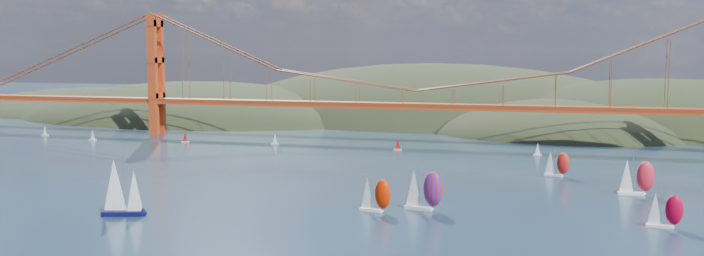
% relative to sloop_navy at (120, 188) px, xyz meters
% --- Properties ---
extents(headlands, '(725.00, 225.00, 96.00)m').
position_rel_sloop_navy_xyz_m(headlands, '(90.23, 240.18, -19.00)').
color(headlands, black).
rests_on(headlands, ground).
extents(bridge, '(552.00, 12.00, 55.00)m').
position_rel_sloop_navy_xyz_m(bridge, '(43.53, 141.90, 25.69)').
color(bridge, maroon).
rests_on(bridge, ground).
extents(sloop_navy, '(9.98, 6.74, 14.82)m').
position_rel_sloop_navy_xyz_m(sloop_navy, '(0.00, 0.00, 0.00)').
color(sloop_navy, black).
rests_on(sloop_navy, ground).
extents(racer_0, '(8.14, 4.31, 9.13)m').
position_rel_sloop_navy_xyz_m(racer_0, '(56.26, 19.03, -2.23)').
color(racer_0, white).
rests_on(racer_0, ground).
extents(racer_1, '(7.48, 3.41, 8.47)m').
position_rel_sloop_navy_xyz_m(racer_1, '(120.32, 20.75, -2.54)').
color(racer_1, white).
rests_on(racer_1, ground).
extents(racer_3, '(9.23, 3.98, 10.48)m').
position_rel_sloop_navy_xyz_m(racer_3, '(119.05, 55.76, -1.59)').
color(racer_3, white).
rests_on(racer_3, ground).
extents(racer_5, '(7.62, 3.75, 8.58)m').
position_rel_sloop_navy_xyz_m(racer_5, '(99.45, 78.53, -2.49)').
color(racer_5, silver).
rests_on(racer_5, ground).
extents(racer_rwb, '(9.73, 4.88, 10.94)m').
position_rel_sloop_navy_xyz_m(racer_rwb, '(67.07, 23.79, -1.38)').
color(racer_rwb, silver).
rests_on(racer_rwb, ground).
extents(distant_boat_0, '(3.00, 2.00, 4.70)m').
position_rel_sloop_navy_xyz_m(distant_boat_0, '(-122.18, 124.93, -4.14)').
color(distant_boat_0, silver).
rests_on(distant_boat_0, ground).
extents(distant_boat_1, '(3.00, 2.00, 4.70)m').
position_rel_sloop_navy_xyz_m(distant_boat_1, '(-90.90, 116.14, -4.14)').
color(distant_boat_1, silver).
rests_on(distant_boat_1, ground).
extents(distant_boat_2, '(3.00, 2.00, 4.70)m').
position_rel_sloop_navy_xyz_m(distant_boat_2, '(-49.09, 120.34, -4.14)').
color(distant_boat_2, silver).
rests_on(distant_boat_2, ground).
extents(distant_boat_3, '(3.00, 2.00, 4.70)m').
position_rel_sloop_navy_xyz_m(distant_boat_3, '(-10.23, 124.09, -4.14)').
color(distant_boat_3, silver).
rests_on(distant_boat_3, ground).
extents(distant_boat_8, '(3.00, 2.00, 4.70)m').
position_rel_sloop_navy_xyz_m(distant_boat_8, '(94.04, 120.81, -4.14)').
color(distant_boat_8, silver).
rests_on(distant_boat_8, ground).
extents(distant_boat_9, '(3.00, 2.00, 4.70)m').
position_rel_sloop_navy_xyz_m(distant_boat_9, '(41.73, 121.04, -4.14)').
color(distant_boat_9, silver).
rests_on(distant_boat_9, ground).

